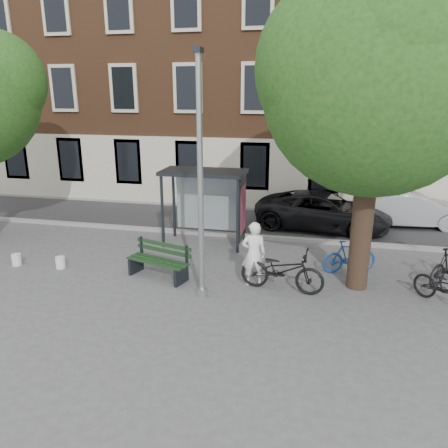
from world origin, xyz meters
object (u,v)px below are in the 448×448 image
painter (254,254)px  bench (159,262)px  car_dark (323,211)px  bus_shelter (216,191)px  bike_b (349,256)px  car_silver (410,209)px  bike_a (282,270)px  lamppost (200,193)px

painter → bench: 2.77m
bench → car_dark: bearing=69.1°
bus_shelter → bike_b: bearing=-19.7°
bench → car_silver: 10.52m
bench → car_dark: (4.58, 5.84, 0.26)m
painter → bike_a: bearing=155.7°
car_silver → bike_a: bearing=141.9°
lamppost → car_dark: (3.04, 6.78, -2.07)m
lamppost → bike_b: lamppost is taller
bike_b → car_dark: car_dark is taller
painter → car_silver: 8.61m
bus_shelter → bike_a: size_ratio=1.26×
painter → bike_b: size_ratio=1.10×
bench → bike_b: size_ratio=1.20×
bus_shelter → painter: (1.81, -3.11, -1.00)m
bench → car_dark: 7.42m
bus_shelter → bench: bus_shelter is taller
painter → bike_a: size_ratio=0.81×
painter → bike_a: 0.88m
car_dark → bench: bearing=149.7°
bike_a → car_dark: (1.04, 5.97, 0.12)m
bus_shelter → bike_a: bearing=-51.6°
car_silver → bus_shelter: bearing=112.0°
painter → bike_b: painter is taller
bike_a → car_silver: car_silver is taller
painter → bike_b: 3.06m
bus_shelter → car_dark: bus_shelter is taller
bus_shelter → painter: bearing=-59.8°
bike_a → car_dark: car_dark is taller
painter → bench: painter is taller
painter → car_dark: painter is taller
bench → bus_shelter: bearing=90.9°
bench → car_silver: size_ratio=0.47×
lamppost → bike_a: (2.00, 0.81, -2.19)m
bus_shelter → bike_b: bus_shelter is taller
bike_a → painter: bearing=83.8°
bike_a → bike_b: (1.83, 1.70, -0.10)m
car_dark → bike_a: bearing=177.9°
bench → bike_a: 3.54m
bike_b → painter: bearing=98.3°
car_silver → bike_b: bearing=148.2°
lamppost → bus_shelter: size_ratio=2.14×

